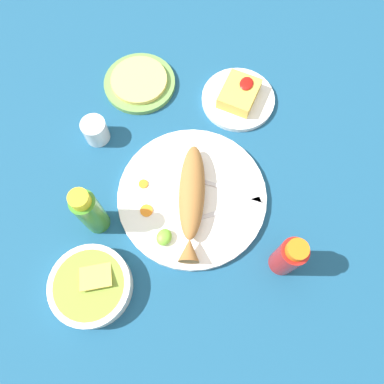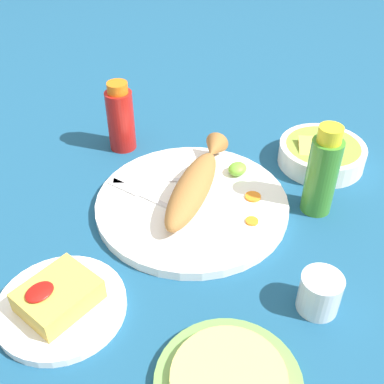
{
  "view_description": "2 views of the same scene",
  "coord_description": "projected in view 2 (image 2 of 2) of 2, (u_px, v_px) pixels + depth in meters",
  "views": [
    {
      "loc": [
        -0.28,
        -0.12,
        0.85
      ],
      "look_at": [
        0.0,
        0.0,
        0.04
      ],
      "focal_mm": 35.0,
      "sensor_mm": 36.0,
      "label": 1
    },
    {
      "loc": [
        0.52,
        0.43,
        0.58
      ],
      "look_at": [
        0.0,
        0.0,
        0.04
      ],
      "focal_mm": 45.0,
      "sensor_mm": 36.0,
      "label": 2
    }
  ],
  "objects": [
    {
      "name": "tortilla_plate",
      "position": [
        228.0,
        384.0,
        0.61
      ],
      "size": [
        0.19,
        0.19,
        0.01
      ],
      "primitive_type": "cylinder",
      "color": "#6B9E4C",
      "rests_on": "ground_plane"
    },
    {
      "name": "fork_far",
      "position": [
        155.0,
        180.0,
        0.92
      ],
      "size": [
        0.13,
        0.15,
        0.0
      ],
      "rotation": [
        0.0,
        0.0,
        5.43
      ],
      "color": "silver",
      "rests_on": "main_plate"
    },
    {
      "name": "fries_pile",
      "position": [
        59.0,
        297.0,
        0.69
      ],
      "size": [
        0.11,
        0.09,
        0.04
      ],
      "color": "gold",
      "rests_on": "side_plate_fries"
    },
    {
      "name": "hot_sauce_bottle_red",
      "position": [
        121.0,
        118.0,
        1.01
      ],
      "size": [
        0.06,
        0.06,
        0.15
      ],
      "color": "#B21914",
      "rests_on": "ground_plane"
    },
    {
      "name": "tortilla_stack",
      "position": [
        229.0,
        378.0,
        0.61
      ],
      "size": [
        0.15,
        0.15,
        0.01
      ],
      "primitive_type": "cylinder",
      "color": "#E0C666",
      "rests_on": "tortilla_plate"
    },
    {
      "name": "hot_sauce_bottle_green",
      "position": [
        322.0,
        173.0,
        0.84
      ],
      "size": [
        0.06,
        0.06,
        0.17
      ],
      "color": "#3D8428",
      "rests_on": "ground_plane"
    },
    {
      "name": "main_plate",
      "position": [
        192.0,
        204.0,
        0.89
      ],
      "size": [
        0.35,
        0.35,
        0.02
      ],
      "primitive_type": "cylinder",
      "color": "white",
      "rests_on": "ground_plane"
    },
    {
      "name": "salt_cup",
      "position": [
        319.0,
        295.0,
        0.7
      ],
      "size": [
        0.06,
        0.06,
        0.06
      ],
      "color": "silver",
      "rests_on": "ground_plane"
    },
    {
      "name": "carrot_slice_near",
      "position": [
        252.0,
        221.0,
        0.83
      ],
      "size": [
        0.02,
        0.02,
        0.0
      ],
      "primitive_type": "cylinder",
      "color": "orange",
      "rests_on": "main_plate"
    },
    {
      "name": "side_plate_fries",
      "position": [
        63.0,
        308.0,
        0.71
      ],
      "size": [
        0.19,
        0.19,
        0.01
      ],
      "primitive_type": "cylinder",
      "color": "white",
      "rests_on": "ground_plane"
    },
    {
      "name": "guacamole_bowl",
      "position": [
        322.0,
        153.0,
        0.99
      ],
      "size": [
        0.18,
        0.18,
        0.06
      ],
      "color": "white",
      "rests_on": "ground_plane"
    },
    {
      "name": "carrot_slice_mid",
      "position": [
        253.0,
        197.0,
        0.89
      ],
      "size": [
        0.03,
        0.03,
        0.0
      ],
      "primitive_type": "cylinder",
      "color": "orange",
      "rests_on": "main_plate"
    },
    {
      "name": "lime_wedge_main",
      "position": [
        237.0,
        169.0,
        0.94
      ],
      "size": [
        0.04,
        0.03,
        0.02
      ],
      "primitive_type": "ellipsoid",
      "color": "#6BB233",
      "rests_on": "main_plate"
    },
    {
      "name": "fried_fish",
      "position": [
        195.0,
        183.0,
        0.88
      ],
      "size": [
        0.28,
        0.15,
        0.05
      ],
      "rotation": [
        0.0,
        0.0,
        0.37
      ],
      "color": "#996633",
      "rests_on": "main_plate"
    },
    {
      "name": "fork_near",
      "position": [
        143.0,
        195.0,
        0.89
      ],
      "size": [
        0.03,
        0.19,
        0.0
      ],
      "rotation": [
        0.0,
        0.0,
        4.81
      ],
      "color": "silver",
      "rests_on": "main_plate"
    },
    {
      "name": "ground_plane",
      "position": [
        192.0,
        208.0,
        0.89
      ],
      "size": [
        4.0,
        4.0,
        0.0
      ],
      "primitive_type": "plane",
      "color": "navy"
    }
  ]
}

